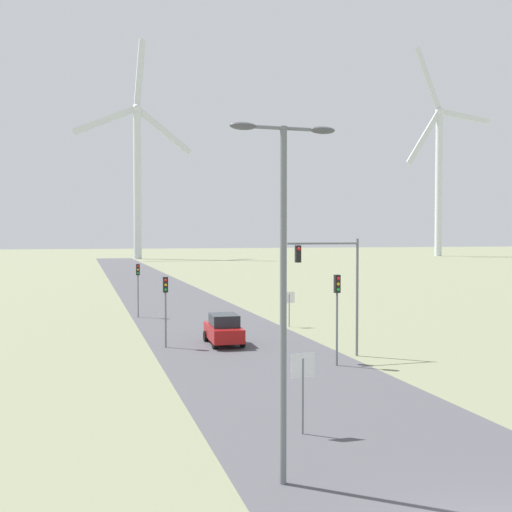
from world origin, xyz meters
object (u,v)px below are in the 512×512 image
streetlamp (283,259)px  wind_turbine_center (439,166)px  traffic_light_post_near_left (166,296)px  traffic_light_post_near_right (337,300)px  stop_sign_near (303,377)px  stop_sign_far (289,302)px  car_approaching (224,329)px  wind_turbine_left (137,165)px  traffic_light_mast_overhead (334,274)px  traffic_light_post_mid_left (138,278)px

streetlamp → wind_turbine_center: size_ratio=0.14×
traffic_light_post_near_left → traffic_light_post_near_right: traffic_light_post_near_right is taller
stop_sign_near → stop_sign_far: 23.11m
car_approaching → stop_sign_near: bearing=-94.1°
streetlamp → car_approaching: 20.89m
traffic_light_post_near_right → wind_turbine_center: bearing=55.3°
stop_sign_near → streetlamp: bearing=-118.1°
traffic_light_post_near_left → wind_turbine_left: size_ratio=0.07×
stop_sign_near → traffic_light_post_near_left: traffic_light_post_near_left is taller
traffic_light_mast_overhead → car_approaching: (-4.81, 5.34, -3.55)m
stop_sign_far → wind_turbine_center: (96.45, 129.13, 27.20)m
stop_sign_far → traffic_light_mast_overhead: 11.18m
traffic_light_post_near_left → stop_sign_far: bearing=29.7°
traffic_light_post_near_left → car_approaching: traffic_light_post_near_left is taller
streetlamp → wind_turbine_left: 158.46m
wind_turbine_center → streetlamp: bearing=-124.3°
traffic_light_post_near_left → car_approaching: 4.05m
car_approaching → streetlamp: bearing=-98.7°
wind_turbine_left → wind_turbine_center: wind_turbine_center is taller
traffic_light_post_near_right → car_approaching: bearing=119.4°
stop_sign_far → traffic_light_post_mid_left: bearing=140.6°
streetlamp → stop_sign_near: streetlamp is taller
car_approaching → wind_turbine_center: wind_turbine_center is taller
stop_sign_near → traffic_light_mast_overhead: 12.94m
traffic_light_post_near_right → traffic_light_post_mid_left: traffic_light_post_near_right is taller
traffic_light_mast_overhead → wind_turbine_center: wind_turbine_center is taller
wind_turbine_left → stop_sign_near: bearing=-93.1°
stop_sign_far → traffic_light_post_near_left: size_ratio=0.61×
stop_sign_near → stop_sign_far: stop_sign_near is taller
traffic_light_post_near_right → wind_turbine_center: 174.53m
streetlamp → car_approaching: bearing=81.3°
stop_sign_near → car_approaching: (1.19, 16.51, -0.96)m
traffic_light_post_near_right → traffic_light_mast_overhead: (0.69, 1.95, 1.15)m
stop_sign_near → wind_turbine_center: (103.70, 151.07, 27.09)m
traffic_light_post_near_right → traffic_light_mast_overhead: 2.36m
wind_turbine_center → wind_turbine_left: bearing=178.7°
stop_sign_far → traffic_light_mast_overhead: (-1.25, -10.77, 2.71)m
stop_sign_far → traffic_light_post_mid_left: traffic_light_post_mid_left is taller
streetlamp → wind_turbine_center: (105.59, 154.61, 23.06)m
traffic_light_post_near_left → car_approaching: (3.46, 0.00, -2.10)m
stop_sign_far → traffic_light_post_mid_left: size_ratio=0.59×
stop_sign_far → wind_turbine_center: wind_turbine_center is taller
stop_sign_far → car_approaching: size_ratio=0.60×
traffic_light_post_near_right → wind_turbine_center: (98.40, 141.85, 25.64)m
car_approaching → wind_turbine_left: 139.28m
traffic_light_mast_overhead → wind_turbine_left: bearing=89.1°
traffic_light_post_mid_left → car_approaching: bearing=-74.2°
traffic_light_post_near_right → wind_turbine_left: (2.88, 144.03, 23.13)m
stop_sign_far → wind_turbine_center: size_ratio=0.04×
traffic_light_mast_overhead → traffic_light_post_mid_left: bearing=114.6°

